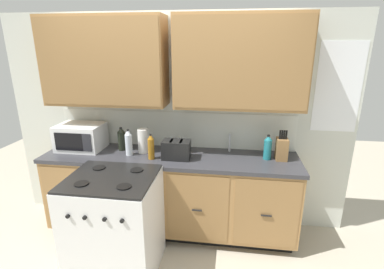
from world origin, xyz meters
TOP-DOWN VIEW (x-y plane):
  - ground_plane at (0.00, 0.00)m, footprint 8.00×8.00m
  - wall_unit at (0.00, 0.50)m, footprint 3.84×0.40m
  - counter_run at (0.00, 0.30)m, footprint 2.67×0.64m
  - stove_range at (-0.38, -0.33)m, footprint 0.76×0.68m
  - microwave at (-1.01, 0.36)m, footprint 0.48×0.37m
  - toaster at (0.09, 0.23)m, footprint 0.28×0.18m
  - knife_block at (1.14, 0.35)m, footprint 0.11×0.14m
  - sink_faucet at (0.62, 0.51)m, footprint 0.02×0.02m
  - paper_towel_roll at (-0.30, 0.35)m, footprint 0.12×0.12m
  - bottle_dark at (-0.55, 0.39)m, footprint 0.08×0.08m
  - bottle_clear at (-0.42, 0.26)m, footprint 0.07×0.07m
  - bottle_amber at (-0.16, 0.18)m, footprint 0.07×0.07m
  - bottle_teal at (1.00, 0.34)m, footprint 0.08×0.08m

SIDE VIEW (x-z plane):
  - ground_plane at x=0.00m, z-range 0.00..0.00m
  - counter_run at x=0.00m, z-range 0.01..0.93m
  - stove_range at x=-0.38m, z-range 0.00..0.95m
  - toaster at x=0.09m, z-range 0.91..1.10m
  - sink_faucet at x=0.62m, z-range 0.91..1.11m
  - knife_block at x=1.14m, z-range 0.87..1.18m
  - bottle_teal at x=1.00m, z-range 0.91..1.17m
  - bottle_dark at x=-0.55m, z-range 0.91..1.17m
  - bottle_amber at x=-0.16m, z-range 0.91..1.18m
  - paper_towel_roll at x=-0.30m, z-range 0.91..1.17m
  - bottle_clear at x=-0.42m, z-range 0.91..1.19m
  - microwave at x=-1.01m, z-range 0.91..1.19m
  - wall_unit at x=0.00m, z-range 0.43..2.79m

